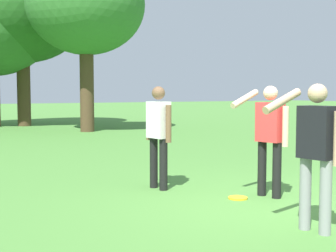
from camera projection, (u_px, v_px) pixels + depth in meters
ground_plane at (285, 206)px, 6.37m from camera, size 120.00×120.00×0.00m
person_thrower at (316, 146)px, 5.09m from camera, size 0.73×0.61×1.64m
person_catcher at (158, 130)px, 7.40m from camera, size 0.27×0.60×1.64m
person_bystander at (269, 132)px, 6.83m from camera, size 0.77×0.60×1.64m
frisbee at (238, 198)px, 6.78m from camera, size 0.28×0.28×0.03m
tree_slender_mid at (22, 8)px, 21.00m from camera, size 5.91×5.91×7.90m
tree_back_left at (86, 5)px, 17.96m from camera, size 4.57×4.57×6.87m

